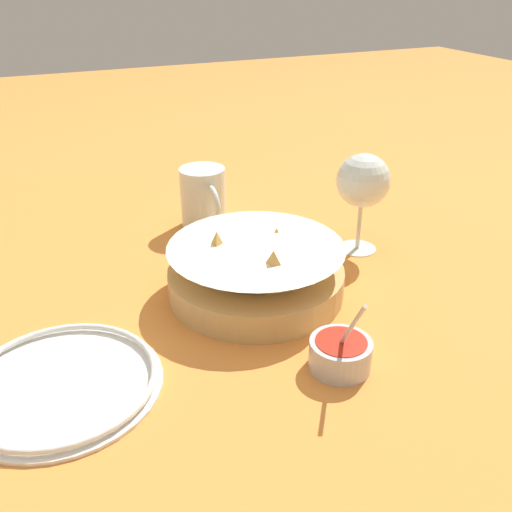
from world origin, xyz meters
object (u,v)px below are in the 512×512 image
object	(u,v)px
food_basket	(256,273)
side_plate	(61,382)
sauce_cup	(340,353)
wine_glass	(363,183)
beer_mug	(204,200)

from	to	relation	value
food_basket	side_plate	bearing A→B (deg)	-70.95
food_basket	sauce_cup	bearing A→B (deg)	6.72
food_basket	wine_glass	xyz separation A→B (m)	(-0.06, 0.22, 0.08)
sauce_cup	side_plate	xyz separation A→B (m)	(-0.10, -0.31, -0.01)
sauce_cup	beer_mug	xyz separation A→B (m)	(-0.45, -0.01, 0.03)
food_basket	beer_mug	size ratio (longest dim) A/B	2.06
sauce_cup	wine_glass	xyz separation A→B (m)	(-0.26, 0.19, 0.10)
food_basket	side_plate	distance (m)	0.31
sauce_cup	wine_glass	size ratio (longest dim) A/B	0.67
sauce_cup	beer_mug	world-z (taller)	sauce_cup
food_basket	beer_mug	distance (m)	0.26
food_basket	wine_glass	bearing A→B (deg)	106.25
wine_glass	sauce_cup	bearing A→B (deg)	-36.55
wine_glass	side_plate	size ratio (longest dim) A/B	0.72
sauce_cup	wine_glass	distance (m)	0.34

